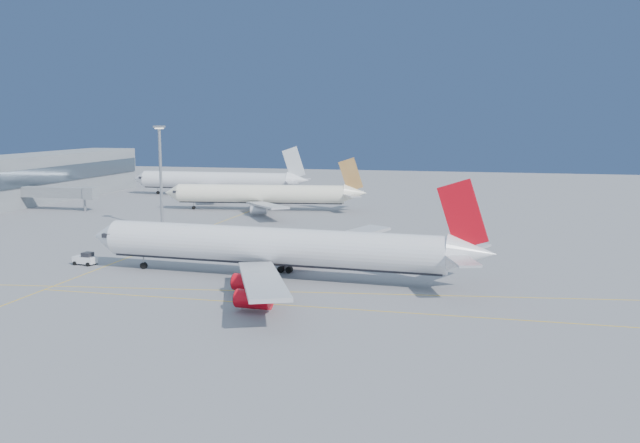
{
  "coord_description": "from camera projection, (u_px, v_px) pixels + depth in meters",
  "views": [
    {
      "loc": [
        27.59,
        -109.42,
        26.68
      ],
      "look_at": [
        -4.13,
        21.37,
        7.0
      ],
      "focal_mm": 40.0,
      "sensor_mm": 36.0,
      "label": 1
    }
  ],
  "objects": [
    {
      "name": "ground",
      "position": [
        314.0,
        283.0,
        115.51
      ],
      "size": [
        500.0,
        500.0,
        0.0
      ],
      "primitive_type": "plane",
      "color": "slate",
      "rests_on": "ground"
    },
    {
      "name": "terminal",
      "position": [
        24.0,
        179.0,
        222.97
      ],
      "size": [
        18.4,
        110.0,
        15.0
      ],
      "color": "gray",
      "rests_on": "ground"
    },
    {
      "name": "jet_bridge",
      "position": [
        62.0,
        193.0,
        205.71
      ],
      "size": [
        23.6,
        3.6,
        6.9
      ],
      "color": "gray",
      "rests_on": "ground"
    },
    {
      "name": "taxiway_lines",
      "position": [
        241.0,
        271.0,
        125.04
      ],
      "size": [
        118.86,
        140.0,
        0.02
      ],
      "color": "yellow",
      "rests_on": "ground"
    },
    {
      "name": "airliner_virgin",
      "position": [
        279.0,
        247.0,
        118.53
      ],
      "size": [
        71.22,
        63.87,
        17.56
      ],
      "rotation": [
        0.0,
        0.0,
        -0.06
      ],
      "color": "white",
      "rests_on": "ground"
    },
    {
      "name": "airliner_etihad",
      "position": [
        265.0,
        194.0,
        205.77
      ],
      "size": [
        59.44,
        54.5,
        15.52
      ],
      "rotation": [
        0.0,
        0.0,
        0.13
      ],
      "color": "white",
      "rests_on": "ground"
    },
    {
      "name": "airliner_third",
      "position": [
        219.0,
        181.0,
        244.17
      ],
      "size": [
        63.93,
        59.11,
        17.19
      ],
      "rotation": [
        0.0,
        0.0,
        0.01
      ],
      "color": "white",
      "rests_on": "ground"
    },
    {
      "name": "pushback_tug",
      "position": [
        85.0,
        259.0,
        130.08
      ],
      "size": [
        4.37,
        2.95,
        2.34
      ],
      "rotation": [
        0.0,
        0.0,
        -0.12
      ],
      "color": "white",
      "rests_on": "ground"
    },
    {
      "name": "light_mast",
      "position": [
        160.0,
        169.0,
        169.1
      ],
      "size": [
        2.14,
        2.14,
        24.79
      ],
      "color": "gray",
      "rests_on": "ground"
    }
  ]
}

